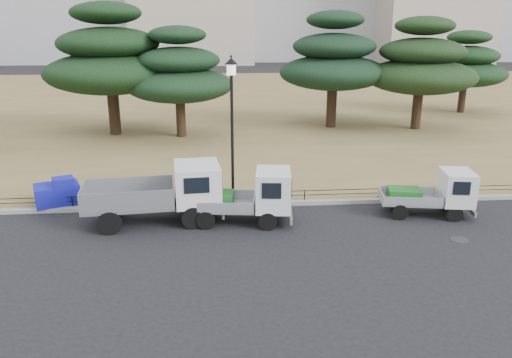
{
  "coord_description": "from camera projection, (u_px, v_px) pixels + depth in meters",
  "views": [
    {
      "loc": [
        -1.52,
        -15.76,
        6.78
      ],
      "look_at": [
        0.0,
        2.0,
        1.3
      ],
      "focal_mm": 35.0,
      "sensor_mm": 36.0,
      "label": 1
    }
  ],
  "objects": [
    {
      "name": "pine_east_far",
      "position": [
        466.0,
        66.0,
        38.99
      ],
      "size": [
        6.31,
        6.31,
        6.34
      ],
      "color": "black",
      "rests_on": "lawn"
    },
    {
      "name": "truck_kei_rear",
      "position": [
        433.0,
        193.0,
        18.47
      ],
      "size": [
        3.46,
        1.92,
        1.71
      ],
      "rotation": [
        0.0,
        0.0,
        -0.18
      ],
      "color": "black",
      "rests_on": "ground"
    },
    {
      "name": "ground",
      "position": [
        261.0,
        232.0,
        17.12
      ],
      "size": [
        220.0,
        220.0,
        0.0
      ],
      "primitive_type": "plane",
      "color": "black"
    },
    {
      "name": "pipe_fence",
      "position": [
        254.0,
        194.0,
        19.61
      ],
      "size": [
        38.0,
        0.04,
        0.4
      ],
      "color": "black",
      "rests_on": "lawn"
    },
    {
      "name": "tarp_pile",
      "position": [
        58.0,
        193.0,
        19.36
      ],
      "size": [
        1.94,
        1.7,
        1.08
      ],
      "rotation": [
        0.0,
        0.0,
        0.38
      ],
      "color": "#1618AD",
      "rests_on": "lawn"
    },
    {
      "name": "pine_west_near",
      "position": [
        110.0,
        60.0,
        30.56
      ],
      "size": [
        8.07,
        8.07,
        8.07
      ],
      "color": "black",
      "rests_on": "lawn"
    },
    {
      "name": "pine_center_right",
      "position": [
        333.0,
        61.0,
        33.01
      ],
      "size": [
        7.19,
        7.19,
        7.63
      ],
      "color": "black",
      "rests_on": "lawn"
    },
    {
      "name": "pine_center_left",
      "position": [
        179.0,
        74.0,
        30.16
      ],
      "size": [
        6.57,
        6.57,
        6.68
      ],
      "color": "black",
      "rests_on": "lawn"
    },
    {
      "name": "manhole",
      "position": [
        459.0,
        240.0,
        16.51
      ],
      "size": [
        0.6,
        0.6,
        0.01
      ],
      "primitive_type": "cylinder",
      "color": "#2D2D30",
      "rests_on": "ground"
    },
    {
      "name": "curb",
      "position": [
        255.0,
        204.0,
        19.58
      ],
      "size": [
        120.0,
        0.25,
        0.16
      ],
      "primitive_type": "cube",
      "color": "gray",
      "rests_on": "ground"
    },
    {
      "name": "truck_large",
      "position": [
        162.0,
        191.0,
        17.73
      ],
      "size": [
        4.93,
        2.31,
        2.08
      ],
      "rotation": [
        0.0,
        0.0,
        0.09
      ],
      "color": "black",
      "rests_on": "ground"
    },
    {
      "name": "truck_kei_front",
      "position": [
        248.0,
        197.0,
        17.73
      ],
      "size": [
        3.81,
        1.98,
        1.93
      ],
      "rotation": [
        0.0,
        0.0,
        -0.12
      ],
      "color": "black",
      "rests_on": "ground"
    },
    {
      "name": "lawn",
      "position": [
        230.0,
        101.0,
        46.25
      ],
      "size": [
        120.0,
        56.0,
        0.15
      ],
      "primitive_type": "cube",
      "color": "olive",
      "rests_on": "ground"
    },
    {
      "name": "street_lamp",
      "position": [
        232.0,
        107.0,
        18.68
      ],
      "size": [
        0.49,
        0.49,
        5.52
      ],
      "color": "black",
      "rests_on": "lawn"
    },
    {
      "name": "pine_east_near",
      "position": [
        421.0,
        65.0,
        32.42
      ],
      "size": [
        7.18,
        7.18,
        7.26
      ],
      "color": "black",
      "rests_on": "lawn"
    }
  ]
}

